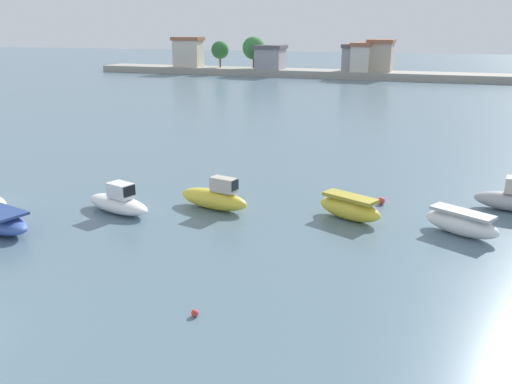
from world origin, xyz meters
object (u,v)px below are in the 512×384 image
moored_boat_4 (215,197)px  moored_boat_6 (461,223)px  mooring_buoy_3 (381,201)px  moored_boat_3 (118,202)px  mooring_buoy_0 (195,313)px  moored_boat_5 (350,208)px

moored_boat_4 → moored_boat_6: 12.13m
mooring_buoy_3 → moored_boat_3: bearing=-154.7°
moored_boat_6 → mooring_buoy_3: bearing=168.5°
moored_boat_6 → mooring_buoy_0: size_ratio=14.85×
moored_boat_6 → mooring_buoy_0: (-8.28, -10.72, -0.43)m
moored_boat_5 → moored_boat_4: bearing=-149.5°
moored_boat_5 → mooring_buoy_3: (1.20, 2.92, -0.40)m
mooring_buoy_0 → moored_boat_3: bearing=135.9°
moored_boat_5 → moored_boat_6: size_ratio=0.99×
moored_boat_4 → moored_boat_5: (6.92, 0.84, -0.04)m
moored_boat_4 → moored_boat_5: size_ratio=1.18×
moored_boat_3 → moored_boat_4: bearing=42.1°
moored_boat_6 → mooring_buoy_0: 13.55m
mooring_buoy_0 → moored_boat_4: bearing=110.6°
moored_boat_6 → moored_boat_4: bearing=-150.1°
moored_boat_4 → moored_boat_6: bearing=14.3°
moored_boat_5 → moored_boat_3: bearing=-141.5°
moored_boat_3 → moored_boat_5: size_ratio=1.21×
moored_boat_4 → moored_boat_3: bearing=-142.2°
moored_boat_4 → moored_boat_6: (12.11, 0.53, -0.08)m
mooring_buoy_3 → moored_boat_4: bearing=-155.2°
moored_boat_4 → mooring_buoy_0: (3.84, -10.19, -0.51)m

